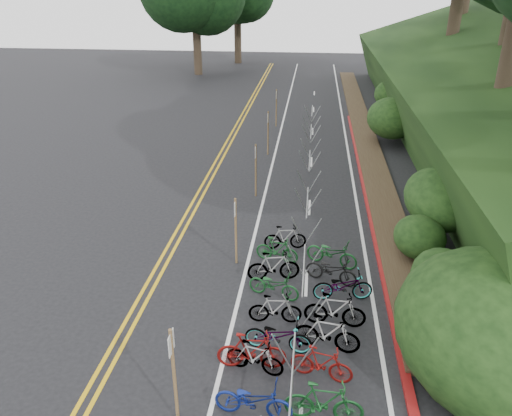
{
  "coord_description": "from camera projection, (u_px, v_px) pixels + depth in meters",
  "views": [
    {
      "loc": [
        3.04,
        -10.08,
        9.22
      ],
      "look_at": [
        1.08,
        6.89,
        1.3
      ],
      "focal_mm": 35.0,
      "sensor_mm": 36.0,
      "label": 1
    }
  ],
  "objects": [
    {
      "name": "bike_front",
      "position": [
        252.0,
        351.0,
        12.75
      ],
      "size": [
        0.62,
        1.83,
        1.08
      ],
      "primitive_type": "imported",
      "rotation": [
        0.0,
        0.0,
        1.63
      ],
      "color": "maroon",
      "rests_on": "ground"
    },
    {
      "name": "signposts_rest",
      "position": [
        263.0,
        147.0,
        25.23
      ],
      "size": [
        0.08,
        18.4,
        2.5
      ],
      "color": "brown",
      "rests_on": "ground"
    },
    {
      "name": "ground",
      "position": [
        186.0,
        358.0,
        13.28
      ],
      "size": [
        120.0,
        120.0,
        0.0
      ],
      "primitive_type": "plane",
      "color": "black",
      "rests_on": "ground"
    },
    {
      "name": "red_curb",
      "position": [
        366.0,
        191.0,
        23.48
      ],
      "size": [
        0.25,
        28.0,
        0.1
      ],
      "primitive_type": "cube",
      "color": "maroon",
      "rests_on": "ground"
    },
    {
      "name": "bike_racks_rest",
      "position": [
        309.0,
        166.0,
        24.33
      ],
      "size": [
        1.14,
        23.0,
        1.17
      ],
      "color": "#959699",
      "rests_on": "ground"
    },
    {
      "name": "bike_rack_front",
      "position": [
        292.0,
        385.0,
        11.21
      ],
      "size": [
        1.19,
        2.75,
        1.27
      ],
      "color": "#959699",
      "rests_on": "ground"
    },
    {
      "name": "road_markings",
      "position": [
        254.0,
        204.0,
        22.31
      ],
      "size": [
        7.47,
        80.0,
        0.01
      ],
      "color": "gold",
      "rests_on": "ground"
    },
    {
      "name": "signpost_near",
      "position": [
        174.0,
        370.0,
        10.84
      ],
      "size": [
        0.08,
        0.4,
        2.56
      ],
      "color": "brown",
      "rests_on": "ground"
    },
    {
      "name": "bike_valet",
      "position": [
        302.0,
        317.0,
        14.06
      ],
      "size": [
        3.19,
        11.0,
        1.1
      ],
      "color": "black",
      "rests_on": "ground"
    },
    {
      "name": "embankment",
      "position": [
        490.0,
        107.0,
        28.01
      ],
      "size": [
        14.3,
        48.14,
        9.11
      ],
      "color": "black",
      "rests_on": "ground"
    }
  ]
}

